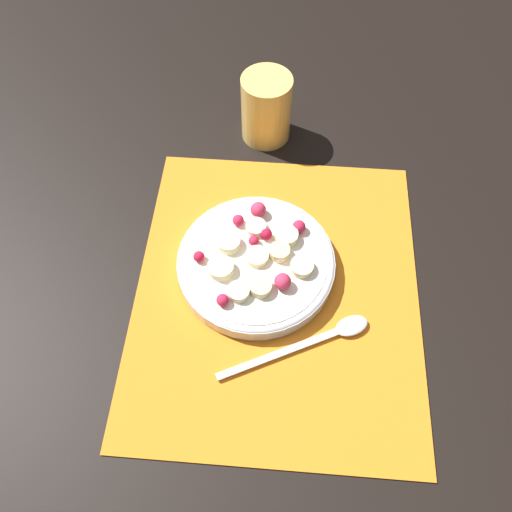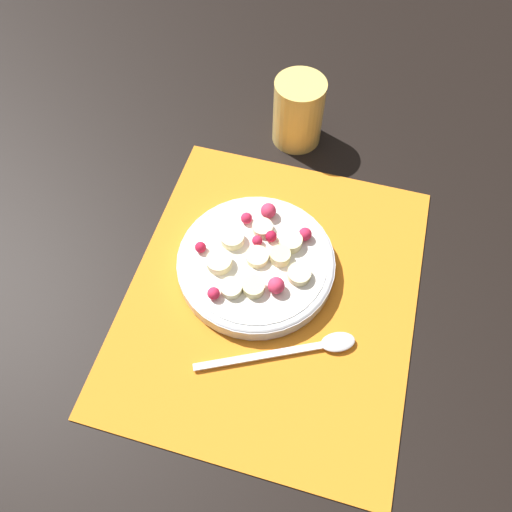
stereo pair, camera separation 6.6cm
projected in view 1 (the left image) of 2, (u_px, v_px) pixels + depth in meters
name	position (u px, v px, depth m)	size (l,w,h in m)	color
ground_plane	(277.00, 291.00, 0.68)	(3.00, 3.00, 0.00)	black
placemat	(277.00, 290.00, 0.67)	(0.45, 0.38, 0.01)	orange
fruit_bowl	(256.00, 262.00, 0.67)	(0.21, 0.21, 0.05)	silver
spoon	(323.00, 337.00, 0.63)	(0.11, 0.19, 0.01)	silver
drinking_glass	(266.00, 108.00, 0.78)	(0.08, 0.08, 0.11)	#F4CC66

